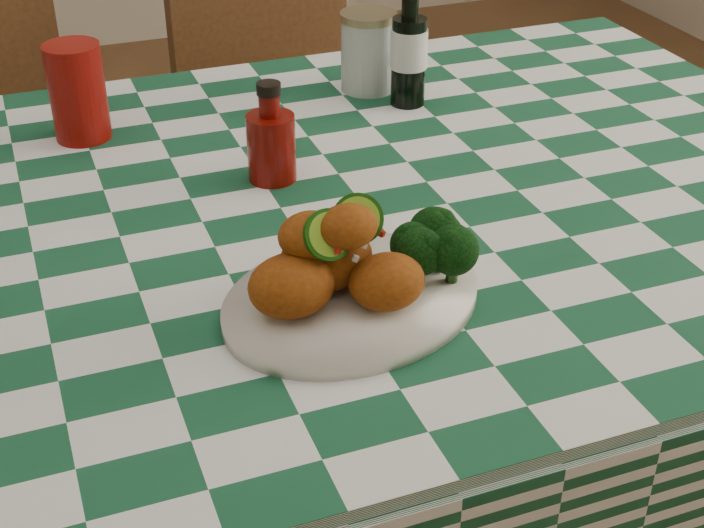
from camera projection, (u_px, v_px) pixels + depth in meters
name	position (u px, v px, depth m)	size (l,w,h in m)	color
dining_table	(291.00, 439.00, 1.46)	(1.66, 1.06, 0.79)	#164E30
plate	(352.00, 300.00, 1.06)	(0.30, 0.23, 0.02)	silver
fried_chicken_pile	(344.00, 251.00, 1.02)	(0.17, 0.13, 0.11)	#92410E
broccoli_side	(430.00, 246.00, 1.08)	(0.09, 0.09, 0.07)	black
red_tumbler	(78.00, 92.00, 1.40)	(0.08, 0.08, 0.14)	maroon
ketchup_bottle	(271.00, 132.00, 1.29)	(0.06, 0.06, 0.14)	#610904
mason_jar	(368.00, 51.00, 1.56)	(0.09, 0.09, 0.13)	#B2BCBA
beer_bottle	(409.00, 40.00, 1.49)	(0.06, 0.06, 0.21)	black
wooden_chair_right	(301.00, 183.00, 2.08)	(0.39, 0.41, 0.86)	#472814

